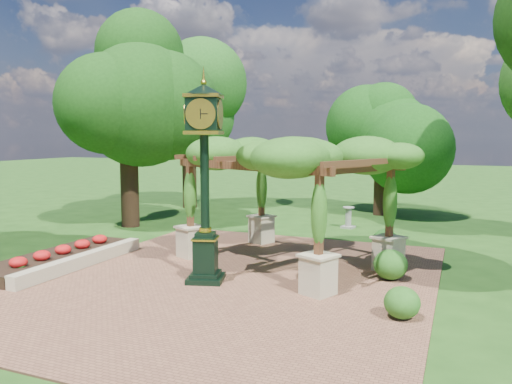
% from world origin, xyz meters
% --- Properties ---
extents(ground, '(120.00, 120.00, 0.00)m').
position_xyz_m(ground, '(0.00, 0.00, 0.00)').
color(ground, '#1E4714').
rests_on(ground, ground).
extents(brick_plaza, '(10.00, 12.00, 0.04)m').
position_xyz_m(brick_plaza, '(0.00, 1.00, 0.02)').
color(brick_plaza, brown).
rests_on(brick_plaza, ground).
extents(border_wall, '(0.35, 5.00, 0.40)m').
position_xyz_m(border_wall, '(-4.60, 0.50, 0.20)').
color(border_wall, '#C6B793').
rests_on(border_wall, ground).
extents(flower_bed, '(1.50, 5.00, 0.36)m').
position_xyz_m(flower_bed, '(-5.50, 0.50, 0.18)').
color(flower_bed, red).
rests_on(flower_bed, ground).
extents(pedestal_clock, '(1.26, 1.26, 5.15)m').
position_xyz_m(pedestal_clock, '(-0.62, 0.59, 3.08)').
color(pedestal_clock, black).
rests_on(pedestal_clock, brick_plaza).
extents(pergola, '(6.92, 5.78, 3.73)m').
position_xyz_m(pergola, '(0.66, 3.10, 3.06)').
color(pergola, beige).
rests_on(pergola, brick_plaza).
extents(sundial, '(0.58, 0.58, 0.88)m').
position_xyz_m(sundial, '(1.15, 9.71, 0.39)').
color(sundial, gray).
rests_on(sundial, ground).
extents(shrub_front, '(0.81, 0.81, 0.67)m').
position_xyz_m(shrub_front, '(4.39, -0.22, 0.37)').
color(shrub_front, '#265C1A').
rests_on(shrub_front, brick_plaza).
extents(shrub_mid, '(0.97, 0.97, 0.79)m').
position_xyz_m(shrub_mid, '(3.79, 2.59, 0.44)').
color(shrub_mid, '#225518').
rests_on(shrub_mid, brick_plaza).
extents(shrub_back, '(0.90, 0.90, 0.77)m').
position_xyz_m(shrub_back, '(3.22, 5.63, 0.42)').
color(shrub_back, '#23621C').
rests_on(shrub_back, brick_plaza).
extents(tree_west_near, '(4.63, 4.63, 8.96)m').
position_xyz_m(tree_west_near, '(-7.43, 6.59, 6.14)').
color(tree_west_near, '#301E13').
rests_on(tree_west_near, ground).
extents(tree_west_far, '(4.57, 4.57, 8.73)m').
position_xyz_m(tree_west_far, '(-7.97, 12.48, 5.99)').
color(tree_west_far, black).
rests_on(tree_west_far, ground).
extents(tree_north, '(3.94, 3.94, 5.78)m').
position_xyz_m(tree_north, '(1.79, 13.72, 3.97)').
color(tree_north, '#382316').
rests_on(tree_north, ground).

